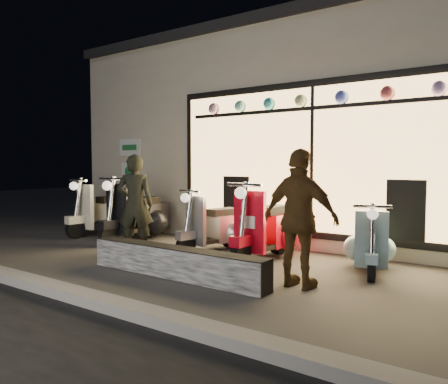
# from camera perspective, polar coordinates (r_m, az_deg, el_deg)

# --- Properties ---
(ground) EXTENTS (40.00, 40.00, 0.00)m
(ground) POSITION_cam_1_polar(r_m,az_deg,el_deg) (6.35, -2.68, -9.81)
(ground) COLOR #383533
(ground) RESTS_ON ground
(kerb) EXTENTS (40.00, 0.25, 0.12)m
(kerb) POSITION_cam_1_polar(r_m,az_deg,el_deg) (4.97, -17.37, -13.13)
(kerb) COLOR slate
(kerb) RESTS_ON ground
(shop_building) EXTENTS (10.20, 6.23, 4.20)m
(shop_building) POSITION_cam_1_polar(r_m,az_deg,el_deg) (10.58, 14.21, 6.95)
(shop_building) COLOR beige
(shop_building) RESTS_ON ground
(graffiti_barrier) EXTENTS (2.75, 0.28, 0.40)m
(graffiti_barrier) POSITION_cam_1_polar(r_m,az_deg,el_deg) (5.79, -6.37, -9.12)
(graffiti_barrier) COLOR black
(graffiti_barrier) RESTS_ON ground
(scooter_silver) EXTENTS (0.66, 1.43, 1.02)m
(scooter_silver) POSITION_cam_1_polar(r_m,az_deg,el_deg) (7.53, -0.51, -4.51)
(scooter_silver) COLOR black
(scooter_silver) RESTS_ON ground
(scooter_red) EXTENTS (0.52, 1.60, 1.15)m
(scooter_red) POSITION_cam_1_polar(r_m,az_deg,el_deg) (6.99, 6.03, -4.70)
(scooter_red) COLOR black
(scooter_red) RESTS_ON ground
(scooter_black) EXTENTS (0.55, 1.64, 1.18)m
(scooter_black) POSITION_cam_1_polar(r_m,az_deg,el_deg) (8.74, -10.73, -3.00)
(scooter_black) COLOR black
(scooter_black) RESTS_ON ground
(scooter_cream) EXTENTS (0.60, 1.59, 1.13)m
(scooter_cream) POSITION_cam_1_polar(r_m,az_deg,el_deg) (9.59, -14.65, -2.58)
(scooter_cream) COLOR black
(scooter_cream) RESTS_ON ground
(scooter_blue) EXTENTS (0.69, 1.29, 0.93)m
(scooter_blue) POSITION_cam_1_polar(r_m,az_deg,el_deg) (6.48, 18.50, -6.38)
(scooter_blue) COLOR black
(scooter_blue) RESTS_ON ground
(man) EXTENTS (0.72, 0.66, 1.64)m
(man) POSITION_cam_1_polar(r_m,az_deg,el_deg) (7.34, -11.54, -1.55)
(man) COLOR black
(man) RESTS_ON ground
(woman) EXTENTS (1.01, 0.48, 1.67)m
(woman) POSITION_cam_1_polar(r_m,az_deg,el_deg) (5.26, 9.92, -3.45)
(woman) COLOR brown
(woman) RESTS_ON ground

